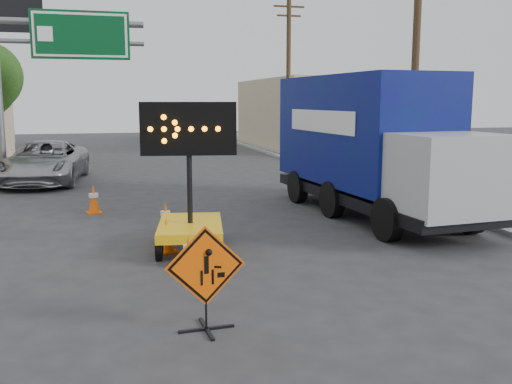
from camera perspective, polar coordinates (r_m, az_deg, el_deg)
name	(u,v)px	position (r m, az deg, el deg)	size (l,w,h in m)	color
ground	(269,320)	(8.66, 1.27, -12.71)	(100.00, 100.00, 0.00)	#2D2D30
curb_right	(334,174)	(24.80, 7.79, 1.79)	(0.40, 60.00, 0.12)	gray
sidewalk_right	(382,172)	(25.76, 12.53, 1.97)	(4.00, 60.00, 0.15)	gray
building_right_far	(330,113)	(40.69, 7.38, 7.85)	(10.00, 14.00, 4.60)	#BEAD89
highway_gantry	(48,55)	(25.84, -20.06, 12.76)	(6.18, 0.38, 6.90)	slate
utility_pole_near	(416,56)	(20.51, 15.67, 12.95)	(1.80, 0.26, 9.00)	#47331E
utility_pole_far	(288,74)	(33.36, 3.26, 11.71)	(1.80, 0.26, 9.00)	#47331E
construction_sign	(206,276)	(8.08, -5.06, -8.32)	(1.14, 0.81, 1.52)	black
arrow_board	(190,218)	(12.39, -6.60, -2.61)	(2.01, 2.43, 3.19)	yellow
pickup_truck	(45,162)	(23.79, -20.39, 2.83)	(2.72, 5.89, 1.64)	#A5A8AD
box_truck	(371,153)	(16.26, 11.48, 3.88)	(3.08, 8.37, 3.90)	black
cone_a	(189,252)	(11.14, -6.74, -5.94)	(0.44, 0.44, 0.67)	#FC5805
cone_b	(167,235)	(12.37, -8.91, -4.23)	(0.51, 0.51, 0.76)	#FC5805
cone_c	(166,217)	(14.21, -9.04, -2.51)	(0.48, 0.48, 0.75)	#FC5805
cone_d	(94,199)	(17.03, -15.93, -0.69)	(0.52, 0.52, 0.81)	#FC5805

